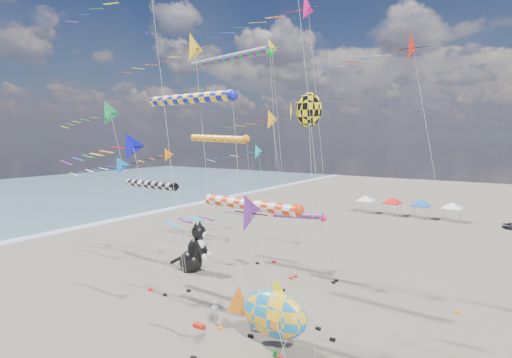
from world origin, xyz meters
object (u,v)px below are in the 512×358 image
object	(u,v)px
person_adult	(215,313)
child_blue	(252,324)
cat_inflatable	(193,246)
fish_inflatable	(273,313)

from	to	relation	value
person_adult	child_blue	xyz separation A→B (m)	(2.92, 0.76, -0.43)
child_blue	cat_inflatable	bearing A→B (deg)	103.13
person_adult	fish_inflatable	bearing A→B (deg)	-38.96
child_blue	fish_inflatable	bearing A→B (deg)	-70.92
cat_inflatable	child_blue	bearing A→B (deg)	-42.81
cat_inflatable	child_blue	world-z (taller)	cat_inflatable
fish_inflatable	child_blue	xyz separation A→B (m)	(-2.53, 1.17, -1.91)
child_blue	person_adult	bearing A→B (deg)	148.50
cat_inflatable	person_adult	world-z (taller)	cat_inflatable
person_adult	child_blue	distance (m)	3.05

